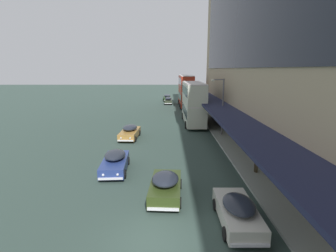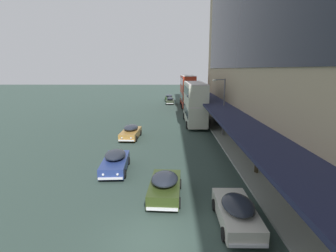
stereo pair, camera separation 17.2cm
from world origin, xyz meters
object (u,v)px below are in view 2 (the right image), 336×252
sedan_second_near (236,211)px  street_lamp (222,102)px  sedan_oncoming_rear (131,132)px  pedestrian_at_kerb (257,159)px  transit_bus_kerbside_rear (195,102)px  sedan_lead_mid (169,98)px  transit_bus_kerbside_front (187,90)px  sedan_far_back (165,186)px  sedan_lead_near (115,161)px  sedan_trailing_mid (170,100)px

sedan_second_near → street_lamp: 18.27m
sedan_oncoming_rear → pedestrian_at_kerb: 14.88m
transit_bus_kerbside_rear → sedan_second_near: size_ratio=2.32×
transit_bus_kerbside_rear → sedan_lead_mid: transit_bus_kerbside_rear is taller
sedan_lead_mid → sedan_oncoming_rear: bearing=-96.6°
transit_bus_kerbside_front → sedan_far_back: (-3.78, -39.04, -2.65)m
transit_bus_kerbside_rear → sedan_lead_near: (-7.58, -17.66, -2.38)m
transit_bus_kerbside_front → street_lamp: (2.43, -24.02, 0.48)m
sedan_far_back → sedan_second_near: 4.56m
sedan_lead_near → sedan_oncoming_rear: size_ratio=0.99×
pedestrian_at_kerb → street_lamp: bearing=92.3°
sedan_lead_near → street_lamp: bearing=46.9°
pedestrian_at_kerb → transit_bus_kerbside_rear: bearing=99.2°
sedan_second_near → pedestrian_at_kerb: (3.05, 6.43, 0.45)m
sedan_trailing_mid → sedan_second_near: bearing=-85.8°
pedestrian_at_kerb → sedan_lead_near: bearing=176.7°
transit_bus_kerbside_rear → sedan_lead_near: 19.37m
sedan_oncoming_rear → street_lamp: size_ratio=0.74×
transit_bus_kerbside_rear → pedestrian_at_kerb: 18.60m
sedan_far_back → sedan_lead_near: bearing=132.4°
street_lamp → sedan_lead_near: bearing=-133.1°
sedan_trailing_mid → transit_bus_kerbside_rear: bearing=-80.9°
transit_bus_kerbside_front → sedan_trailing_mid: (-3.55, 4.54, -2.68)m
transit_bus_kerbside_front → pedestrian_at_kerb: bearing=-85.4°
sedan_lead_near → sedan_far_back: 5.75m
sedan_far_back → pedestrian_at_kerb: (6.66, 3.65, 0.39)m
sedan_lead_mid → sedan_second_near: bearing=-86.0°
sedan_second_near → street_lamp: (2.60, 17.80, 3.19)m
sedan_far_back → sedan_oncoming_rear: bearing=106.6°
sedan_lead_near → pedestrian_at_kerb: bearing=-3.3°
transit_bus_kerbside_rear → sedan_trailing_mid: (-3.47, 21.67, -2.38)m
sedan_lead_near → sedan_oncoming_rear: sedan_lead_near is taller
transit_bus_kerbside_front → sedan_second_near: transit_bus_kerbside_front is taller
transit_bus_kerbside_front → transit_bus_kerbside_rear: bearing=-90.3°
sedan_lead_near → sedan_trailing_mid: (4.11, 39.33, 0.00)m
sedan_far_back → pedestrian_at_kerb: pedestrian_at_kerb is taller
transit_bus_kerbside_front → sedan_lead_mid: size_ratio=2.12×
sedan_oncoming_rear → sedan_second_near: sedan_oncoming_rear is taller
sedan_lead_near → street_lamp: (10.09, 10.77, 3.16)m
sedan_trailing_mid → street_lamp: 29.35m
sedan_oncoming_rear → pedestrian_at_kerb: size_ratio=2.55×
sedan_lead_near → pedestrian_at_kerb: size_ratio=2.53×
transit_bus_kerbside_rear → sedan_oncoming_rear: bearing=-134.3°
sedan_lead_near → sedan_second_near: size_ratio=1.06×
sedan_trailing_mid → pedestrian_at_kerb: pedestrian_at_kerb is taller
transit_bus_kerbside_front → sedan_oncoming_rear: 26.51m
pedestrian_at_kerb → sedan_trailing_mid: bearing=99.2°
sedan_lead_near → sedan_trailing_mid: sedan_trailing_mid is taller
street_lamp → transit_bus_kerbside_rear: bearing=110.0°
sedan_oncoming_rear → sedan_lead_mid: sedan_lead_mid is taller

